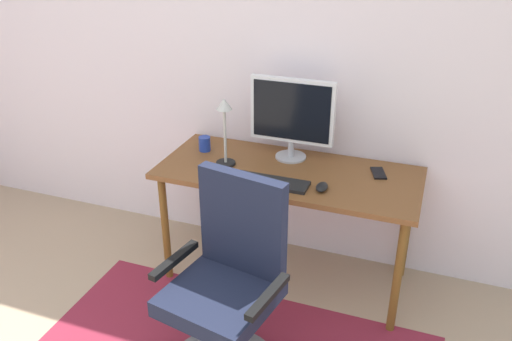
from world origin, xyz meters
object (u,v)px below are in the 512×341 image
Objects in this scene: monitor at (292,114)px; coffee_cup at (205,144)px; office_chair at (227,304)px; desk_lamp at (225,123)px; keyboard at (268,182)px; cell_phone at (378,173)px; computer_mouse at (322,187)px; desk at (288,182)px.

coffee_cup is (-0.52, -0.08, -0.23)m from monitor.
office_chair is at bearing -60.02° from coffee_cup.
office_chair is (0.32, -0.76, -0.57)m from desk_lamp.
cell_phone is (0.53, 0.31, -0.00)m from keyboard.
cell_phone is (0.25, 0.29, -0.01)m from computer_mouse.
computer_mouse is 0.27× the size of desk_lamp.
monitor is 5.57× the size of coffee_cup.
desk_lamp is at bearing -34.94° from coffee_cup.
office_chair is at bearing -90.10° from monitor.
monitor reaches higher than cell_phone.
coffee_cup reaches higher than desk.
keyboard is at bearing -107.57° from desk.
desk_lamp is 0.39× the size of office_chair.
computer_mouse is at bearing -149.46° from cell_phone.
computer_mouse is at bearing -17.64° from coffee_cup.
desk is 0.57m from coffee_cup.
keyboard is 0.57m from coffee_cup.
coffee_cup is at bearing 130.72° from office_chair.
cell_phone is (0.51, -0.04, -0.27)m from monitor.
desk is 3.72× the size of desk_lamp.
monitor is at bearing 129.18° from computer_mouse.
office_chair reaches higher than keyboard.
cell_phone is 0.14× the size of office_chair.
desk is 0.49m from desk_lamp.
computer_mouse is 0.10× the size of office_chair.
monitor is 0.58m from cell_phone.
coffee_cup is 1.03m from cell_phone.
keyboard is at bearing 102.32° from office_chair.
cell_phone is at bearing -4.28° from monitor.
computer_mouse reaches higher than cell_phone.
keyboard is 4.13× the size of computer_mouse.
keyboard is at bearing -168.36° from cell_phone.
monitor is 4.66× the size of computer_mouse.
desk_lamp is (-0.36, -0.04, 0.33)m from desk.
desk_lamp is at bearing 123.67° from office_chair.
computer_mouse is at bearing -50.82° from monitor.
desk_lamp is at bearing -146.46° from monitor.
computer_mouse is at bearing -10.85° from desk_lamp.
coffee_cup is at bearing 170.47° from desk.
cell_phone is at bearing 11.81° from desk_lamp.
desk is 0.29m from computer_mouse.
desk is 2.99× the size of monitor.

